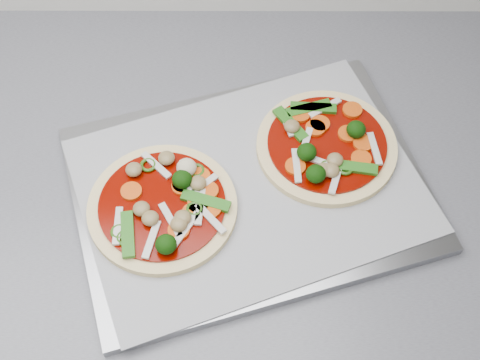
{
  "coord_description": "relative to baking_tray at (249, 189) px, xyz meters",
  "views": [
    {
      "loc": [
        -0.66,
        0.85,
        1.58
      ],
      "look_at": [
        -0.66,
        1.28,
        0.93
      ],
      "focal_mm": 50.0,
      "sensor_mm": 36.0,
      "label": 1
    }
  ],
  "objects": [
    {
      "name": "pizza_right",
      "position": [
        0.09,
        0.05,
        0.02
      ],
      "size": [
        0.24,
        0.24,
        0.03
      ],
      "rotation": [
        0.0,
        0.0,
        0.6
      ],
      "color": "#EBD089",
      "rests_on": "parchment"
    },
    {
      "name": "parchment",
      "position": [
        0.0,
        0.0,
        0.01
      ],
      "size": [
        0.47,
        0.41,
        0.0
      ],
      "primitive_type": "cube",
      "rotation": [
        0.0,
        0.0,
        0.36
      ],
      "color": "#A4A4AA",
      "rests_on": "baking_tray"
    },
    {
      "name": "pizza_left",
      "position": [
        -0.1,
        -0.03,
        0.02
      ],
      "size": [
        0.24,
        0.24,
        0.03
      ],
      "rotation": [
        0.0,
        0.0,
        0.69
      ],
      "color": "#EBD089",
      "rests_on": "parchment"
    },
    {
      "name": "baking_tray",
      "position": [
        0.0,
        0.0,
        0.0
      ],
      "size": [
        0.48,
        0.41,
        0.01
      ],
      "primitive_type": "cube",
      "rotation": [
        0.0,
        0.0,
        0.3
      ],
      "color": "gray",
      "rests_on": "countertop"
    }
  ]
}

